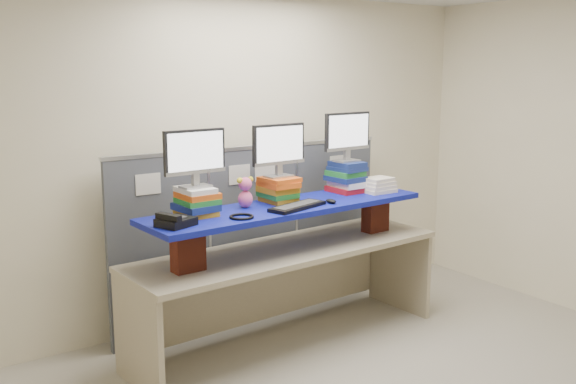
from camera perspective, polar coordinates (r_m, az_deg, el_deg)
room at (r=4.02m, az=10.12°, el=-0.20°), size 5.00×4.00×2.80m
cubicle_partition at (r=5.54m, az=-3.06°, el=-3.67°), size 2.60×0.06×1.53m
desk at (r=5.06m, az=0.00°, el=-6.69°), size 2.64×0.91×0.79m
brick_pier_left at (r=4.46m, az=-8.88°, el=-5.12°), size 0.23×0.13×0.30m
brick_pier_right at (r=5.53m, az=7.77°, el=-1.97°), size 0.23×0.13×0.30m
blue_board at (r=4.94m, az=0.00°, el=-1.38°), size 2.37×0.72×0.04m
book_stack_left at (r=4.61m, az=-8.14°, el=-0.86°), size 0.29×0.32×0.20m
book_stack_center at (r=5.01m, az=-0.86°, el=0.25°), size 0.27×0.31×0.20m
book_stack_right at (r=5.46m, az=5.22°, el=1.32°), size 0.28×0.31×0.26m
monitor_left at (r=4.56m, az=-8.28°, el=3.30°), size 0.48×0.14×0.41m
monitor_center at (r=4.96m, az=-0.82°, el=4.01°), size 0.48×0.14×0.41m
monitor_right at (r=5.41m, az=5.30°, el=5.17°), size 0.48×0.14×0.41m
keyboard at (r=4.81m, az=0.84°, el=-1.28°), size 0.53×0.30×0.03m
mouse at (r=5.00m, az=3.85°, el=-0.81°), size 0.09×0.12×0.03m
desk_phone at (r=4.32m, az=-10.02°, el=-2.57°), size 0.28×0.26×0.09m
headset at (r=4.51m, az=-4.14°, el=-2.20°), size 0.20×0.20×0.02m
plush_toy at (r=4.82m, az=-3.82°, el=0.00°), size 0.14×0.10×0.23m
binder_stack at (r=5.48m, az=8.03°, el=0.59°), size 0.26×0.21×0.13m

